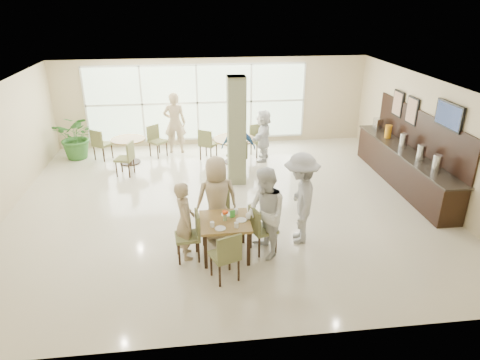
{
  "coord_description": "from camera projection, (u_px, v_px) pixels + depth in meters",
  "views": [
    {
      "loc": [
        -0.77,
        -9.21,
        4.62
      ],
      "look_at": [
        0.2,
        -1.2,
        1.1
      ],
      "focal_mm": 32.0,
      "sensor_mm": 36.0,
      "label": 1
    }
  ],
  "objects": [
    {
      "name": "teen_standing",
      "position": [
        300.0,
        199.0,
        8.38
      ],
      "size": [
        0.9,
        1.31,
        1.87
      ],
      "primitive_type": "imported",
      "rotation": [
        0.0,
        0.0,
        -1.75
      ],
      "color": "#AAAAAC",
      "rests_on": "ground"
    },
    {
      "name": "potted_plant",
      "position": [
        77.0,
        137.0,
        12.84
      ],
      "size": [
        1.43,
        1.43,
        1.37
      ],
      "primitive_type": "imported",
      "rotation": [
        0.0,
        0.0,
        -0.17
      ],
      "color": "#326C2B",
      "rests_on": "ground"
    },
    {
      "name": "chairs_table_right",
      "position": [
        235.0,
        147.0,
        12.62
      ],
      "size": [
        2.17,
        1.87,
        0.95
      ],
      "color": "olive",
      "rests_on": "ground"
    },
    {
      "name": "tabletop_clutter",
      "position": [
        228.0,
        218.0,
        7.9
      ],
      "size": [
        0.69,
        0.72,
        0.21
      ],
      "color": "white",
      "rests_on": "main_table"
    },
    {
      "name": "ground",
      "position": [
        226.0,
        202.0,
        10.31
      ],
      "size": [
        10.0,
        10.0,
        0.0
      ],
      "primitive_type": "plane",
      "color": "beige",
      "rests_on": "ground"
    },
    {
      "name": "teen_left",
      "position": [
        185.0,
        220.0,
        7.92
      ],
      "size": [
        0.45,
        0.61,
        1.53
      ],
      "primitive_type": "imported",
      "rotation": [
        0.0,
        0.0,
        1.74
      ],
      "color": "tan",
      "rests_on": "ground"
    },
    {
      "name": "framed_art_b",
      "position": [
        398.0,
        104.0,
        11.76
      ],
      "size": [
        0.05,
        0.55,
        0.7
      ],
      "color": "black",
      "rests_on": "ground"
    },
    {
      "name": "room_shell",
      "position": [
        225.0,
        135.0,
        9.63
      ],
      "size": [
        10.0,
        10.0,
        10.0
      ],
      "color": "white",
      "rests_on": "ground"
    },
    {
      "name": "round_table_right",
      "position": [
        234.0,
        143.0,
        12.54
      ],
      "size": [
        1.21,
        1.21,
        0.75
      ],
      "color": "brown",
      "rests_on": "ground"
    },
    {
      "name": "round_table_left",
      "position": [
        129.0,
        145.0,
        12.53
      ],
      "size": [
        1.0,
        1.0,
        0.75
      ],
      "color": "brown",
      "rests_on": "ground"
    },
    {
      "name": "framed_art_a",
      "position": [
        412.0,
        111.0,
        11.03
      ],
      "size": [
        0.05,
        0.55,
        0.7
      ],
      "color": "black",
      "rests_on": "ground"
    },
    {
      "name": "adult_a",
      "position": [
        238.0,
        148.0,
        11.59
      ],
      "size": [
        1.0,
        0.67,
        1.58
      ],
      "primitive_type": "imported",
      "rotation": [
        0.0,
        0.0,
        -0.16
      ],
      "color": "teal",
      "rests_on": "ground"
    },
    {
      "name": "teen_far",
      "position": [
        217.0,
        199.0,
        8.51
      ],
      "size": [
        0.92,
        0.6,
        1.75
      ],
      "primitive_type": "imported",
      "rotation": [
        0.0,
        0.0,
        3.31
      ],
      "color": "tan",
      "rests_on": "ground"
    },
    {
      "name": "buffet_counter",
      "position": [
        404.0,
        165.0,
        11.07
      ],
      "size": [
        0.64,
        4.7,
        1.95
      ],
      "color": "black",
      "rests_on": "ground"
    },
    {
      "name": "column",
      "position": [
        236.0,
        132.0,
        10.89
      ],
      "size": [
        0.45,
        0.45,
        2.8
      ],
      "primitive_type": "cube",
      "color": "#767B55",
      "rests_on": "ground"
    },
    {
      "name": "adult_standing",
      "position": [
        175.0,
        123.0,
        13.22
      ],
      "size": [
        0.73,
        0.51,
        1.91
      ],
      "primitive_type": "imported",
      "rotation": [
        0.0,
        0.0,
        3.07
      ],
      "color": "tan",
      "rests_on": "ground"
    },
    {
      "name": "main_table",
      "position": [
        225.0,
        225.0,
        7.99
      ],
      "size": [
        0.93,
        0.93,
        0.75
      ],
      "color": "brown",
      "rests_on": "ground"
    },
    {
      "name": "teen_right",
      "position": [
        265.0,
        214.0,
        7.91
      ],
      "size": [
        0.84,
        0.99,
        1.77
      ],
      "primitive_type": "imported",
      "rotation": [
        0.0,
        0.0,
        -1.35
      ],
      "color": "white",
      "rests_on": "ground"
    },
    {
      "name": "wall_tv",
      "position": [
        449.0,
        116.0,
        9.45
      ],
      "size": [
        0.06,
        1.0,
        0.58
      ],
      "color": "black",
      "rests_on": "ground"
    },
    {
      "name": "adult_b",
      "position": [
        263.0,
        135.0,
        12.66
      ],
      "size": [
        1.04,
        1.55,
        1.54
      ],
      "primitive_type": "imported",
      "rotation": [
        0.0,
        0.0,
        -1.89
      ],
      "color": "white",
      "rests_on": "ground"
    },
    {
      "name": "chairs_main_table",
      "position": [
        225.0,
        234.0,
        8.05
      ],
      "size": [
        1.98,
        1.97,
        0.95
      ],
      "color": "olive",
      "rests_on": "ground"
    },
    {
      "name": "chairs_table_left",
      "position": [
        129.0,
        148.0,
        12.54
      ],
      "size": [
        2.27,
        2.01,
        0.95
      ],
      "color": "olive",
      "rests_on": "ground"
    },
    {
      "name": "window_bank",
      "position": [
        197.0,
        103.0,
        13.76
      ],
      "size": [
        7.0,
        0.04,
        7.0
      ],
      "color": "silver",
      "rests_on": "ground"
    }
  ]
}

